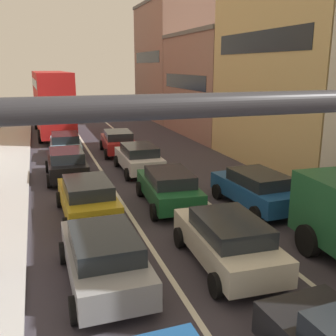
# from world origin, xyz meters

# --- Properties ---
(sidewalk_left) EXTENTS (2.60, 64.00, 0.14)m
(sidewalk_left) POSITION_xyz_m (-6.70, 20.00, 0.07)
(sidewalk_left) COLOR #BBBBBB
(sidewalk_left) RESTS_ON ground
(lane_stripe_left) EXTENTS (0.16, 60.00, 0.01)m
(lane_stripe_left) POSITION_xyz_m (-1.70, 20.00, 0.01)
(lane_stripe_left) COLOR silver
(lane_stripe_left) RESTS_ON ground
(lane_stripe_right) EXTENTS (0.16, 60.00, 0.01)m
(lane_stripe_right) POSITION_xyz_m (1.70, 20.00, 0.01)
(lane_stripe_right) COLOR silver
(lane_stripe_right) RESTS_ON ground
(building_row_right) EXTENTS (7.20, 43.90, 13.79)m
(building_row_right) POSITION_xyz_m (9.90, 20.78, 5.98)
(building_row_right) COLOR #936B5B
(building_row_right) RESTS_ON ground
(sedan_centre_lane_second) EXTENTS (2.18, 4.36, 1.49)m
(sedan_centre_lane_second) POSITION_xyz_m (0.04, 6.76, 0.80)
(sedan_centre_lane_second) COLOR beige
(sedan_centre_lane_second) RESTS_ON ground
(wagon_left_lane_second) EXTENTS (2.10, 4.32, 1.49)m
(wagon_left_lane_second) POSITION_xyz_m (-3.43, 6.84, 0.80)
(wagon_left_lane_second) COLOR gray
(wagon_left_lane_second) RESTS_ON ground
(hatchback_centre_lane_third) EXTENTS (2.28, 4.41, 1.49)m
(hatchback_centre_lane_third) POSITION_xyz_m (0.05, 12.05, 0.80)
(hatchback_centre_lane_third) COLOR #19592D
(hatchback_centre_lane_third) RESTS_ON ground
(sedan_left_lane_third) EXTENTS (2.14, 4.34, 1.49)m
(sedan_left_lane_third) POSITION_xyz_m (-3.24, 11.73, 0.80)
(sedan_left_lane_third) COLOR #B29319
(sedan_left_lane_third) RESTS_ON ground
(coupe_centre_lane_fourth) EXTENTS (2.09, 4.32, 1.49)m
(coupe_centre_lane_fourth) POSITION_xyz_m (0.18, 17.53, 0.80)
(coupe_centre_lane_fourth) COLOR silver
(coupe_centre_lane_fourth) RESTS_ON ground
(sedan_left_lane_fourth) EXTENTS (2.09, 4.32, 1.49)m
(sedan_left_lane_fourth) POSITION_xyz_m (-3.55, 17.49, 0.80)
(sedan_left_lane_fourth) COLOR black
(sedan_left_lane_fourth) RESTS_ON ground
(sedan_centre_lane_fifth) EXTENTS (2.27, 4.40, 1.49)m
(sedan_centre_lane_fifth) POSITION_xyz_m (0.04, 22.46, 0.80)
(sedan_centre_lane_fifth) COLOR #A51E1E
(sedan_centre_lane_fifth) RESTS_ON ground
(sedan_left_lane_fifth) EXTENTS (2.20, 4.37, 1.49)m
(sedan_left_lane_fifth) POSITION_xyz_m (-3.25, 22.57, 0.80)
(sedan_left_lane_fifth) COLOR #759EB7
(sedan_left_lane_fifth) RESTS_ON ground
(sedan_right_lane_behind_truck) EXTENTS (2.25, 4.39, 1.49)m
(sedan_right_lane_behind_truck) POSITION_xyz_m (3.30, 10.76, 0.80)
(sedan_right_lane_behind_truck) COLOR #194C8C
(sedan_right_lane_behind_truck) RESTS_ON ground
(bus_mid_queue_primary) EXTENTS (3.05, 10.57, 5.06)m
(bus_mid_queue_primary) POSITION_xyz_m (-3.55, 30.93, 2.83)
(bus_mid_queue_primary) COLOR #B21919
(bus_mid_queue_primary) RESTS_ON ground
(bus_far_queue_secondary) EXTENTS (3.00, 10.56, 2.90)m
(bus_far_queue_secondary) POSITION_xyz_m (-3.52, 45.53, 1.76)
(bus_far_queue_secondary) COLOR navy
(bus_far_queue_secondary) RESTS_ON ground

